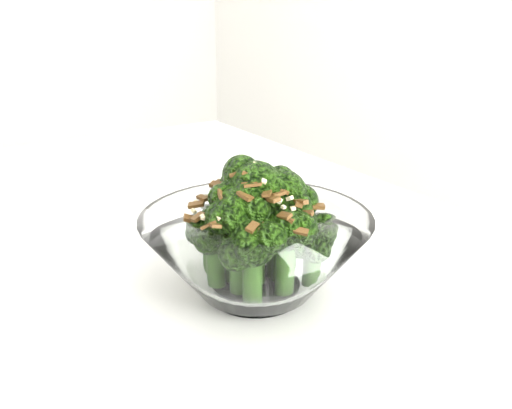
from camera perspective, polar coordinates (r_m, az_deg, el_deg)
The scene contains 2 objects.
table at distance 0.53m, azimuth -9.96°, elevation -16.07°, with size 1.38×1.12×0.75m.
broccoli_dish at distance 0.48m, azimuth -0.02°, elevation -3.93°, with size 0.19×0.19×0.12m.
Camera 1 is at (0.22, -0.31, 1.00)m, focal length 40.00 mm.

